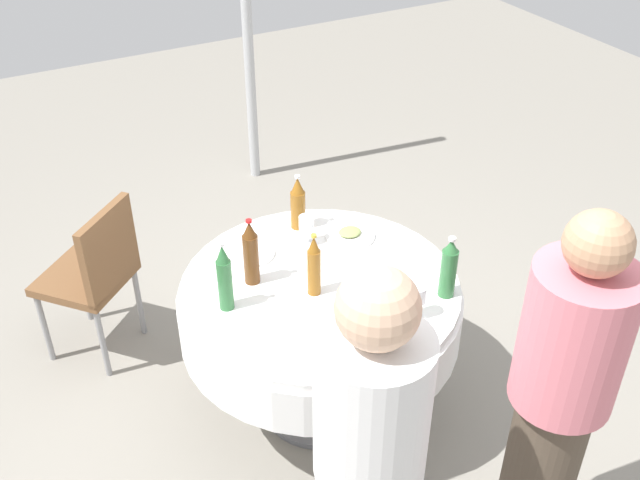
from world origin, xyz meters
TOP-DOWN VIEW (x-y plane):
  - ground_plane at (0.00, 0.00)m, footprint 10.00×10.00m
  - dining_table at (0.00, 0.00)m, footprint 1.23×1.23m
  - bottle_amber_mid at (-0.12, -0.44)m, footprint 0.07×0.07m
  - bottle_green_far at (0.41, -0.04)m, footprint 0.06×0.06m
  - bottle_amber_outer at (0.05, 0.04)m, footprint 0.06×0.06m
  - bottle_green_south at (-0.43, 0.31)m, footprint 0.07×0.07m
  - bottle_clear_north at (-0.00, 0.41)m, footprint 0.06×0.06m
  - bottle_brown_near at (0.25, -0.15)m, footprint 0.07×0.07m
  - wine_glass_south at (-0.09, -0.30)m, footprint 0.07×0.07m
  - wine_glass_north at (-0.25, 0.37)m, footprint 0.07×0.07m
  - plate_east at (-0.29, -0.25)m, footprint 0.23×0.23m
  - plate_west at (0.18, -0.34)m, footprint 0.23×0.23m
  - spoon_far at (0.15, 0.22)m, footprint 0.13×0.15m
  - person_mid at (0.36, 0.99)m, footprint 0.34×0.34m
  - person_far at (-0.34, 1.05)m, footprint 0.34×0.34m
  - chair_near at (0.78, -0.86)m, footprint 0.56×0.56m
  - tent_pole_main at (-0.65, -2.22)m, footprint 0.07×0.07m

SIDE VIEW (x-z plane):
  - ground_plane at x=0.00m, z-range 0.00..0.00m
  - chair_near at x=0.78m, z-range 0.08..0.95m
  - dining_table at x=0.00m, z-range 0.22..0.96m
  - spoon_far at x=0.15m, z-range 0.74..0.74m
  - plate_west at x=0.18m, z-range 0.74..0.76m
  - plate_east at x=-0.29m, z-range 0.73..0.77m
  - person_far at x=-0.34m, z-range 0.04..1.62m
  - person_mid at x=0.36m, z-range 0.04..1.63m
  - wine_glass_south at x=-0.09m, z-range 0.77..0.91m
  - wine_glass_north at x=-0.25m, z-range 0.77..0.92m
  - bottle_clear_north at x=0.00m, z-range 0.73..1.00m
  - bottle_amber_mid at x=-0.12m, z-range 0.73..1.01m
  - bottle_green_south at x=-0.43m, z-range 0.73..1.02m
  - bottle_amber_outer at x=0.05m, z-range 0.73..1.03m
  - bottle_brown_near at x=0.25m, z-range 0.73..1.05m
  - bottle_green_far at x=0.41m, z-range 0.73..1.05m
  - tent_pole_main at x=-0.65m, z-range 0.00..2.52m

